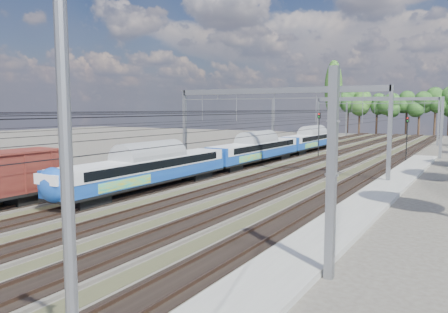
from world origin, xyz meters
The scene contains 11 objects.
ground centered at (0.00, 0.00, 0.00)m, with size 220.00×220.00×0.00m, color #47423A.
track_bed centered at (0.00, 45.00, 0.10)m, with size 21.00×130.00×0.34m.
platform centered at (12.00, 20.00, 0.15)m, with size 3.00×70.00×0.30m, color gray.
catenary centered at (0.33, 52.69, 6.40)m, with size 25.65×130.00×9.00m.
tree_belt centered at (6.16, 93.37, 8.19)m, with size 39.93×98.38×12.09m.
poplar centered at (-14.50, 98.00, 11.89)m, with size 4.40×4.40×19.04m.
emu_train centered at (-4.50, 34.65, 2.39)m, with size 2.78×58.80×4.06m.
worker centered at (4.33, 91.09, 0.97)m, with size 0.71×0.46×1.94m, color black.
signal_near centered at (-0.82, 46.77, 3.97)m, with size 0.40×0.36×6.27m.
signal_far centered at (10.30, 48.78, 3.66)m, with size 0.41×0.39×5.79m.
lamp_post centered at (13.46, -7.47, 5.36)m, with size 1.64×0.42×9.82m.
Camera 1 is at (18.89, -11.82, 6.86)m, focal length 35.00 mm.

